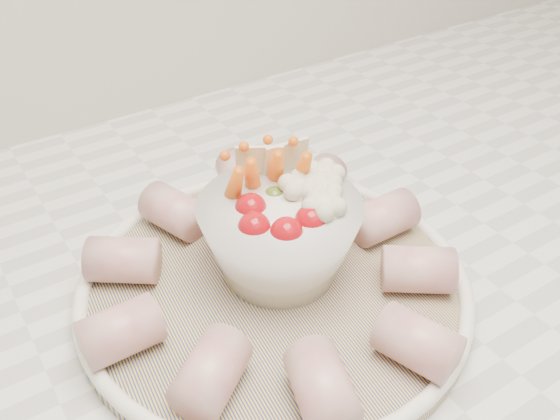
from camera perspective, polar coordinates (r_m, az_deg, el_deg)
serving_platter at (r=0.51m, az=-0.56°, el=-6.95°), size 0.34×0.34×0.02m
veggie_bowl at (r=0.49m, az=0.13°, el=-2.04°), size 0.13×0.13×0.10m
cured_meat_rolls at (r=0.49m, az=-0.66°, el=-5.06°), size 0.29×0.30×0.04m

